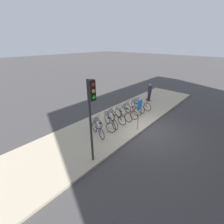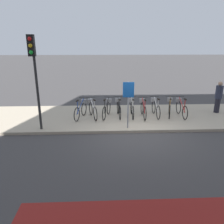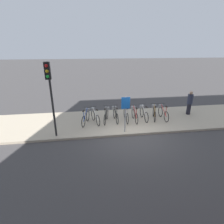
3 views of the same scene
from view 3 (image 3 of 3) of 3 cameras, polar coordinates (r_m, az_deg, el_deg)
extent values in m
plane|color=#423F3F|center=(9.23, 6.58, -7.74)|extent=(120.00, 120.00, 0.00)
cube|color=#B7A88E|center=(10.84, 4.16, -2.81)|extent=(17.45, 3.75, 0.12)
torus|color=black|center=(9.84, -9.31, -3.15)|extent=(0.22, 0.63, 0.64)
torus|color=black|center=(10.62, -7.92, -1.25)|extent=(0.22, 0.63, 0.64)
cylinder|color=navy|center=(10.13, -8.67, -0.82)|extent=(0.28, 0.87, 0.54)
cylinder|color=navy|center=(9.84, -9.20, -1.33)|extent=(0.04, 0.04, 0.58)
cube|color=black|center=(9.73, -9.31, 0.36)|extent=(0.12, 0.21, 0.04)
cylinder|color=#262626|center=(10.43, -8.07, 1.54)|extent=(0.45, 0.15, 0.02)
cube|color=gray|center=(10.53, -7.95, 0.69)|extent=(0.29, 0.26, 0.18)
torus|color=black|center=(9.90, -4.60, -2.77)|extent=(0.21, 0.63, 0.64)
torus|color=black|center=(10.68, -6.20, -1.04)|extent=(0.21, 0.63, 0.64)
cylinder|color=silver|center=(10.19, -5.48, -0.53)|extent=(0.28, 0.87, 0.54)
cylinder|color=silver|center=(9.90, -4.88, -0.98)|extent=(0.04, 0.04, 0.58)
cube|color=black|center=(9.79, -4.94, 0.70)|extent=(0.12, 0.21, 0.04)
cylinder|color=#262626|center=(10.49, -6.32, 1.74)|extent=(0.45, 0.15, 0.02)
cube|color=gray|center=(10.59, -6.36, 0.88)|extent=(0.29, 0.26, 0.18)
torus|color=black|center=(9.96, -2.33, -2.57)|extent=(0.20, 0.63, 0.64)
torus|color=black|center=(10.77, -1.58, -0.73)|extent=(0.20, 0.63, 0.64)
cylinder|color=black|center=(10.27, -1.96, -0.28)|extent=(0.27, 0.88, 0.54)
cylinder|color=black|center=(9.96, -2.24, -0.77)|extent=(0.04, 0.04, 0.58)
cube|color=black|center=(9.85, -2.27, 0.90)|extent=(0.12, 0.21, 0.04)
cylinder|color=#262626|center=(10.58, -1.61, 2.03)|extent=(0.45, 0.14, 0.02)
cube|color=gray|center=(10.69, -1.56, 1.19)|extent=(0.28, 0.26, 0.18)
torus|color=black|center=(10.09, 1.69, -2.26)|extent=(0.06, 0.64, 0.64)
torus|color=black|center=(10.89, 0.76, -0.48)|extent=(0.06, 0.64, 0.64)
cylinder|color=black|center=(10.39, 1.22, -0.01)|extent=(0.06, 0.90, 0.54)
cylinder|color=black|center=(10.09, 1.57, -0.48)|extent=(0.03, 0.03, 0.58)
cube|color=black|center=(9.98, 1.59, 1.17)|extent=(0.08, 0.20, 0.04)
cylinder|color=#262626|center=(10.70, 0.77, 2.25)|extent=(0.46, 0.04, 0.02)
cube|color=gray|center=(10.81, 0.71, 1.42)|extent=(0.25, 0.21, 0.18)
torus|color=black|center=(10.15, 5.02, -2.19)|extent=(0.06, 0.65, 0.64)
torus|color=black|center=(10.95, 4.20, -0.40)|extent=(0.06, 0.65, 0.64)
cylinder|color=beige|center=(10.45, 4.63, 0.05)|extent=(0.07, 0.90, 0.54)
cylinder|color=beige|center=(10.15, 4.95, -0.42)|extent=(0.03, 0.03, 0.58)
cube|color=black|center=(10.04, 5.00, 1.23)|extent=(0.08, 0.20, 0.04)
cylinder|color=#262626|center=(10.77, 4.27, 2.31)|extent=(0.46, 0.04, 0.02)
cube|color=gray|center=(10.87, 4.20, 1.49)|extent=(0.25, 0.21, 0.18)
torus|color=black|center=(10.19, 8.03, -2.22)|extent=(0.05, 0.64, 0.64)
torus|color=black|center=(10.98, 6.90, -0.44)|extent=(0.05, 0.64, 0.64)
cylinder|color=red|center=(10.49, 7.51, 0.01)|extent=(0.05, 0.90, 0.54)
cylinder|color=red|center=(10.19, 7.94, -0.46)|extent=(0.03, 0.03, 0.58)
cube|color=black|center=(10.08, 8.02, 1.18)|extent=(0.07, 0.20, 0.04)
cylinder|color=#262626|center=(10.80, 7.02, 2.27)|extent=(0.46, 0.04, 0.02)
cube|color=gray|center=(10.90, 6.92, 1.44)|extent=(0.24, 0.21, 0.18)
torus|color=black|center=(10.49, 11.18, -1.73)|extent=(0.05, 0.64, 0.64)
torus|color=black|center=(11.26, 9.69, -0.05)|extent=(0.05, 0.64, 0.64)
cylinder|color=silver|center=(10.78, 10.49, 0.42)|extent=(0.05, 0.90, 0.54)
cylinder|color=silver|center=(10.49, 11.07, -0.02)|extent=(0.03, 0.03, 0.58)
cube|color=black|center=(10.39, 11.18, 1.57)|extent=(0.07, 0.20, 0.04)
cylinder|color=#262626|center=(11.08, 9.85, 2.60)|extent=(0.46, 0.03, 0.02)
cube|color=gray|center=(11.18, 9.72, 1.79)|extent=(0.24, 0.20, 0.18)
torus|color=black|center=(10.67, 13.82, -1.55)|extent=(0.21, 0.63, 0.64)
torus|color=black|center=(11.49, 13.43, 0.10)|extent=(0.21, 0.63, 0.64)
cylinder|color=olive|center=(10.99, 13.73, 0.56)|extent=(0.28, 0.87, 0.54)
cylinder|color=olive|center=(10.68, 13.89, 0.13)|extent=(0.04, 0.04, 0.58)
cube|color=black|center=(10.58, 14.04, 1.69)|extent=(0.12, 0.21, 0.04)
cylinder|color=#262626|center=(11.32, 13.66, 2.69)|extent=(0.45, 0.15, 0.02)
cube|color=gray|center=(11.42, 13.56, 1.90)|extent=(0.29, 0.26, 0.18)
torus|color=black|center=(10.87, 17.33, -1.50)|extent=(0.04, 0.64, 0.64)
torus|color=black|center=(11.61, 15.53, 0.11)|extent=(0.04, 0.64, 0.64)
cylinder|color=red|center=(11.15, 16.53, 0.57)|extent=(0.04, 0.90, 0.54)
cylinder|color=red|center=(10.87, 17.23, 0.14)|extent=(0.03, 0.03, 0.58)
cube|color=black|center=(10.77, 17.40, 1.68)|extent=(0.07, 0.20, 0.04)
cylinder|color=#262626|center=(11.44, 15.79, 2.68)|extent=(0.46, 0.03, 0.02)
cube|color=gray|center=(11.53, 15.61, 1.90)|extent=(0.24, 0.20, 0.18)
cylinder|color=#23232D|center=(12.61, 23.73, 0.90)|extent=(0.26, 0.26, 0.72)
cylinder|color=#2D3347|center=(12.42, 24.18, 3.84)|extent=(0.34, 0.34, 0.64)
sphere|color=tan|center=(12.32, 24.46, 5.72)|extent=(0.21, 0.21, 0.21)
cylinder|color=#2D2D2D|center=(8.70, -18.94, 3.29)|extent=(0.10, 0.10, 3.63)
cube|color=black|center=(8.24, -20.34, 12.51)|extent=(0.24, 0.20, 0.75)
sphere|color=red|center=(8.12, -20.68, 13.98)|extent=(0.14, 0.14, 0.14)
sphere|color=gold|center=(8.14, -20.47, 12.38)|extent=(0.14, 0.14, 0.14)
sphere|color=green|center=(8.17, -20.27, 10.79)|extent=(0.14, 0.14, 0.14)
cylinder|color=#99999E|center=(8.97, 4.34, -0.97)|extent=(0.06, 0.06, 1.90)
cube|color=#1959B2|center=(8.73, 4.48, 2.96)|extent=(0.44, 0.03, 0.60)
camera|label=1|loc=(6.44, -62.14, 15.22)|focal=24.00mm
camera|label=2|loc=(1.25, 75.09, -44.90)|focal=35.00mm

